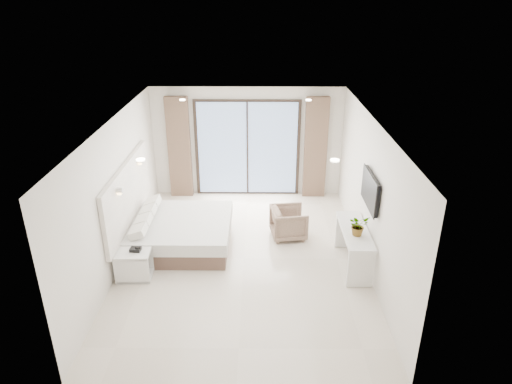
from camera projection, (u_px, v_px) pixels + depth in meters
ground at (244, 258)px, 8.82m from camera, size 6.20×6.20×0.00m
room_shell at (234, 167)px, 8.91m from camera, size 4.62×6.22×2.72m
bed at (180, 232)px, 9.16m from camera, size 2.00×1.90×0.70m
nightstand at (135, 264)px, 8.14m from camera, size 0.60×0.50×0.53m
phone at (136, 249)px, 8.04m from camera, size 0.20×0.16×0.06m
console_desk at (354, 240)px, 8.37m from camera, size 0.47×1.49×0.77m
plant at (358, 227)px, 8.05m from camera, size 0.46×0.48×0.30m
armchair at (289, 221)px, 9.47m from camera, size 0.74×0.77×0.71m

